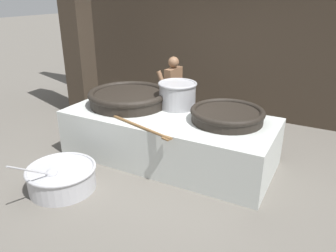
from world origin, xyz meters
name	(u,v)px	position (x,y,z in m)	size (l,w,h in m)	color
ground_plane	(168,158)	(0.00, 0.00, 0.00)	(60.00, 60.00, 0.00)	#666059
back_wall	(228,9)	(0.00, 2.69, 2.25)	(8.99, 0.24, 4.50)	#382D23
support_pillar	(75,10)	(-2.69, 1.00, 2.25)	(0.47, 0.47, 4.50)	#382D23
hearth_platform	(168,137)	(0.00, 0.00, 0.39)	(3.39, 1.46, 0.77)	silver
giant_wok_near	(129,97)	(-0.85, 0.14, 0.91)	(1.38, 1.38, 0.25)	black
giant_wok_far	(227,115)	(0.92, 0.18, 0.88)	(1.12, 1.12, 0.20)	black
stock_pot	(177,94)	(-0.03, 0.39, 1.00)	(0.65, 0.65, 0.44)	#9E9EA3
stirring_paddle	(137,126)	(-0.16, -0.65, 0.79)	(1.42, 0.48, 0.04)	brown
cook	(173,92)	(-0.49, 1.12, 0.80)	(0.36, 0.55, 1.48)	brown
prep_bowl_vegetables	(62,177)	(-0.88, -1.52, 0.19)	(0.97, 1.26, 0.74)	#B7B7BC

